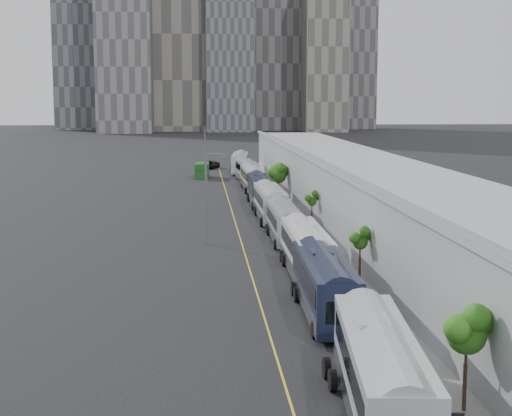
{
  "coord_description": "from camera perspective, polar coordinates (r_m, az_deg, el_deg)",
  "views": [
    {
      "loc": [
        -5.54,
        -26.61,
        13.62
      ],
      "look_at": [
        0.08,
        49.61,
        3.0
      ],
      "focal_mm": 55.0,
      "sensor_mm": 36.0,
      "label": 1
    }
  ],
  "objects": [
    {
      "name": "street_lamp_near",
      "position": [
        73.71,
        -3.5,
        1.18
      ],
      "size": [
        2.04,
        0.22,
        8.63
      ],
      "color": "#59595E",
      "rests_on": "ground"
    },
    {
      "name": "bus_5",
      "position": [
        101.69,
        0.32,
        1.14
      ],
      "size": [
        2.96,
        13.3,
        3.88
      ],
      "rotation": [
        0.0,
        0.0,
        -0.01
      ],
      "color": "black",
      "rests_on": "ground"
    },
    {
      "name": "tree_1",
      "position": [
        57.95,
        7.58,
        -2.42
      ],
      "size": [
        1.13,
        1.13,
        3.98
      ],
      "color": "black",
      "rests_on": "ground"
    },
    {
      "name": "bus_8",
      "position": [
        145.9,
        -1.19,
        3.2
      ],
      "size": [
        3.82,
        13.48,
        3.89
      ],
      "rotation": [
        0.0,
        0.0,
        -0.09
      ],
      "color": "#B4B5BE",
      "rests_on": "ground"
    },
    {
      "name": "shipping_container",
      "position": [
        137.29,
        -3.94,
        2.75
      ],
      "size": [
        2.6,
        6.27,
        2.62
      ],
      "primitive_type": "cube",
      "rotation": [
        0.0,
        0.0,
        -0.05
      ],
      "color": "#154519",
      "rests_on": "ground"
    },
    {
      "name": "lane_line",
      "position": [
        82.84,
        -1.36,
        -1.55
      ],
      "size": [
        0.12,
        160.0,
        0.02
      ],
      "primitive_type": "cube",
      "color": "gold",
      "rests_on": "ground"
    },
    {
      "name": "suv",
      "position": [
        155.43,
        -3.39,
        3.16
      ],
      "size": [
        4.47,
        6.14,
        1.55
      ],
      "primitive_type": "imported",
      "rotation": [
        0.0,
        0.0,
        -0.38
      ],
      "color": "black",
      "rests_on": "ground"
    },
    {
      "name": "bus_0",
      "position": [
        34.39,
        9.0,
        -12.42
      ],
      "size": [
        4.13,
        14.19,
        4.09
      ],
      "rotation": [
        0.0,
        0.0,
        -0.1
      ],
      "color": "#A6A9B0",
      "rests_on": "ground"
    },
    {
      "name": "tree_0",
      "position": [
        35.33,
        15.08,
        -8.54
      ],
      "size": [
        1.75,
        1.75,
        4.69
      ],
      "color": "black",
      "rests_on": "ground"
    },
    {
      "name": "bus_1",
      "position": [
        50.05,
        4.99,
        -5.95
      ],
      "size": [
        3.0,
        13.48,
        3.92
      ],
      "rotation": [
        0.0,
        0.0,
        -0.02
      ],
      "color": "#151B31",
      "rests_on": "ground"
    },
    {
      "name": "bus_3",
      "position": [
        75.98,
        2.02,
        -1.27
      ],
      "size": [
        2.74,
        12.2,
        3.56
      ],
      "rotation": [
        0.0,
        0.0,
        -0.0
      ],
      "color": "gray",
      "rests_on": "ground"
    },
    {
      "name": "street_lamp_far",
      "position": [
        127.16,
        -3.64,
        4.07
      ],
      "size": [
        2.04,
        0.22,
        8.92
      ],
      "color": "#59595E",
      "rests_on": "ground"
    },
    {
      "name": "tree_3",
      "position": [
        110.03,
        1.58,
        2.63
      ],
      "size": [
        2.55,
        2.55,
        4.78
      ],
      "color": "black",
      "rests_on": "ground"
    },
    {
      "name": "bus_4",
      "position": [
        89.1,
        1.01,
        0.2
      ],
      "size": [
        2.99,
        13.49,
        3.93
      ],
      "rotation": [
        0.0,
        0.0,
        0.01
      ],
      "color": "#B2B5BD",
      "rests_on": "ground"
    },
    {
      "name": "skyline",
      "position": [
        352.76,
        -3.88,
        13.95
      ],
      "size": [
        145.0,
        64.0,
        120.0
      ],
      "color": "slate",
      "rests_on": "ground"
    },
    {
      "name": "tree_2",
      "position": [
        82.26,
        4.09,
        0.5
      ],
      "size": [
        1.01,
        1.01,
        3.68
      ],
      "color": "black",
      "rests_on": "ground"
    },
    {
      "name": "bus_6",
      "position": [
        118.12,
        -0.28,
        2.05
      ],
      "size": [
        2.93,
        12.71,
        3.69
      ],
      "rotation": [
        0.0,
        0.0,
        0.03
      ],
      "color": "#B9B9BB",
      "rests_on": "ground"
    },
    {
      "name": "sidewalk",
      "position": [
        84.0,
        5.81,
        -1.42
      ],
      "size": [
        10.0,
        170.0,
        0.12
      ],
      "primitive_type": "cube",
      "color": "gray",
      "rests_on": "ground"
    },
    {
      "name": "depot",
      "position": [
        84.3,
        8.52,
        0.94
      ],
      "size": [
        12.45,
        160.4,
        7.2
      ],
      "color": "gray",
      "rests_on": "ground"
    },
    {
      "name": "bus_7",
      "position": [
        130.55,
        -0.66,
        2.61
      ],
      "size": [
        3.34,
        12.78,
        3.7
      ],
      "rotation": [
        0.0,
        0.0,
        0.06
      ],
      "color": "gray",
      "rests_on": "ground"
    },
    {
      "name": "bus_2",
      "position": [
        61.18,
        3.65,
        -3.38
      ],
      "size": [
        2.99,
        13.5,
        3.94
      ],
      "rotation": [
        0.0,
        0.0,
        -0.01
      ],
      "color": "silver",
      "rests_on": "ground"
    }
  ]
}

